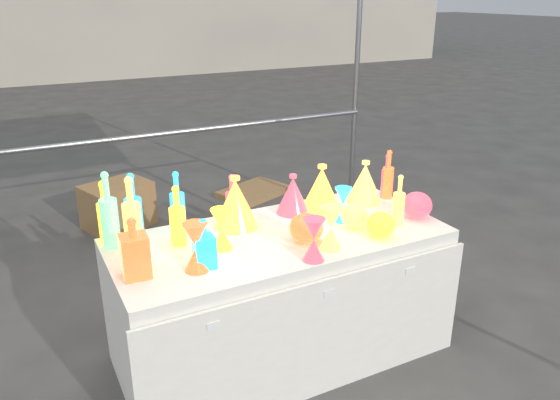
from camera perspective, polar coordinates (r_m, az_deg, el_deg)
name	(u,v)px	position (r m, az deg, el deg)	size (l,w,h in m)	color
ground	(280,351)	(3.32, 0.00, -15.48)	(80.00, 80.00, 0.00)	#595753
display_table	(281,296)	(3.11, 0.08, -10.02)	(1.84, 0.83, 0.75)	white
cardboard_box_closed	(118,205)	(5.04, -16.60, -0.53)	(0.55, 0.40, 0.40)	#A3774A
cardboard_box_flat	(254,192)	(5.66, -2.73, 0.89)	(0.68, 0.48, 0.06)	#A3774A
bottle_0	(105,211)	(2.95, -17.78, -1.11)	(0.09, 0.09, 0.33)	#BD4011
bottle_1	(177,201)	(2.97, -10.68, -0.15)	(0.08, 0.08, 0.34)	#177E1B
bottle_3	(232,199)	(3.05, -5.02, 0.13)	(0.07, 0.07, 0.29)	#1A1E9B
bottle_4	(132,213)	(2.80, -15.24, -1.37)	(0.09, 0.09, 0.39)	#137A66
bottle_5	(109,210)	(2.86, -17.48, -1.00)	(0.09, 0.09, 0.40)	#B0237E
bottle_6	(177,215)	(2.82, -10.68, -1.59)	(0.08, 0.08, 0.32)	#BD4011
bottle_7	(133,208)	(2.89, -15.08, -0.79)	(0.09, 0.09, 0.37)	#177E1B
decanter_1	(134,247)	(2.55, -15.00, -4.80)	(0.12, 0.12, 0.29)	orange
decanter_2	(204,243)	(2.58, -7.97, -4.49)	(0.10, 0.10, 0.25)	#177E1B
hourglass_0	(196,247)	(2.56, -8.78, -4.89)	(0.12, 0.12, 0.24)	orange
hourglass_1	(314,240)	(2.63, 3.55, -4.15)	(0.11, 0.11, 0.22)	#1A1E9B
hourglass_2	(331,228)	(2.75, 5.37, -2.93)	(0.11, 0.11, 0.23)	#137A66
hourglass_4	(222,229)	(2.76, -6.13, -3.03)	(0.11, 0.11, 0.21)	#BD4011
hourglass_5	(343,204)	(3.09, 6.59, -0.46)	(0.10, 0.10, 0.20)	#177E1B
globe_0	(380,226)	(2.94, 10.45, -2.70)	(0.16, 0.16, 0.12)	#BD4011
globe_1	(354,217)	(3.04, 7.76, -1.75)	(0.15, 0.15, 0.12)	#137A66
globe_2	(306,230)	(2.83, 2.76, -3.12)	(0.18, 0.18, 0.14)	orange
globe_3	(417,207)	(3.22, 14.10, -0.68)	(0.17, 0.17, 0.14)	#1A1E9B
lampshade_0	(236,202)	(3.00, -4.66, -0.17)	(0.25, 0.25, 0.29)	#EEFF35
lampshade_1	(322,188)	(3.22, 4.37, 1.30)	(0.24, 0.24, 0.28)	#EEFF35
lampshade_2	(293,194)	(3.19, 1.36, 0.67)	(0.20, 0.20, 0.24)	#1A1E9B
lampshade_3	(365,181)	(3.39, 8.85, 1.94)	(0.22, 0.22, 0.26)	#137A66
bottle_9	(388,174)	(3.47, 11.23, 2.67)	(0.07, 0.07, 0.31)	orange
bottle_10	(386,176)	(3.48, 11.07, 2.48)	(0.06, 0.06, 0.28)	#1A1E9B
bottle_11	(399,200)	(3.08, 12.33, 0.00)	(0.07, 0.07, 0.29)	#137A66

